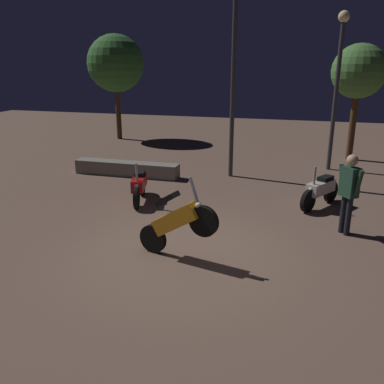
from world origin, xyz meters
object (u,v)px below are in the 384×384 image
at_px(person_rider_beside, 349,187).
at_px(motorcycle_orange_foreground, 177,221).
at_px(motorcycle_white_parked_left, 321,190).
at_px(motorcycle_red_parked_right, 139,185).
at_px(streetlamp_far, 234,60).
at_px(streetlamp_near, 338,73).

bearing_deg(person_rider_beside, motorcycle_orange_foreground, -4.80).
xyz_separation_m(motorcycle_orange_foreground, motorcycle_white_parked_left, (2.59, 3.72, -0.31)).
bearing_deg(motorcycle_white_parked_left, motorcycle_red_parked_right, -48.37).
distance_m(motorcycle_orange_foreground, streetlamp_far, 6.63).
bearing_deg(motorcycle_red_parked_right, person_rider_beside, 66.03).
distance_m(person_rider_beside, streetlamp_far, 5.65).
height_order(motorcycle_orange_foreground, streetlamp_far, streetlamp_far).
height_order(motorcycle_white_parked_left, streetlamp_far, streetlamp_far).
relative_size(motorcycle_orange_foreground, motorcycle_red_parked_right, 1.00).
relative_size(motorcycle_red_parked_right, streetlamp_near, 0.32).
xyz_separation_m(person_rider_beside, streetlamp_far, (-3.20, 3.92, 2.53)).
height_order(motorcycle_white_parked_left, streetlamp_near, streetlamp_near).
distance_m(motorcycle_orange_foreground, motorcycle_red_parked_right, 3.49).
height_order(motorcycle_orange_foreground, person_rider_beside, person_rider_beside).
bearing_deg(streetlamp_near, person_rider_beside, -88.76).
xyz_separation_m(streetlamp_near, streetlamp_far, (-3.08, -1.78, 0.37)).
bearing_deg(motorcycle_red_parked_right, motorcycle_orange_foreground, 19.22).
bearing_deg(streetlamp_far, person_rider_beside, -50.75).
xyz_separation_m(motorcycle_orange_foreground, motorcycle_red_parked_right, (-1.96, 2.87, -0.31)).
distance_m(motorcycle_white_parked_left, motorcycle_red_parked_right, 4.63).
bearing_deg(person_rider_beside, streetlamp_near, -127.70).
relative_size(motorcycle_orange_foreground, streetlamp_near, 0.32).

